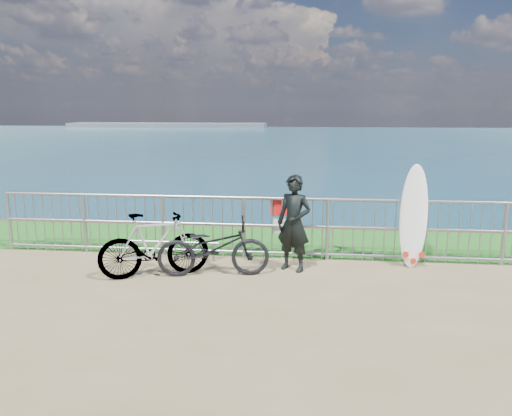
# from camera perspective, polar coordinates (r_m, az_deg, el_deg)

# --- Properties ---
(grass_strip) EXTENTS (120.00, 120.00, 0.00)m
(grass_strip) POSITION_cam_1_polar(r_m,az_deg,el_deg) (10.16, 2.24, -3.80)
(grass_strip) COLOR #1C641B
(grass_strip) RESTS_ON ground
(seascape) EXTENTS (260.00, 260.00, 5.00)m
(seascape) POSITION_cam_1_polar(r_m,az_deg,el_deg) (160.95, -9.98, 9.09)
(seascape) COLOR brown
(seascape) RESTS_ON ground
(railing) EXTENTS (10.06, 0.10, 1.13)m
(railing) POSITION_cam_1_polar(r_m,az_deg,el_deg) (8.95, 1.91, -2.15)
(railing) COLOR gray
(railing) RESTS_ON ground
(surfer) EXTENTS (0.69, 0.60, 1.61)m
(surfer) POSITION_cam_1_polar(r_m,az_deg,el_deg) (8.26, 4.35, -1.75)
(surfer) COLOR black
(surfer) RESTS_ON ground
(surfboard) EXTENTS (0.54, 0.49, 1.75)m
(surfboard) POSITION_cam_1_polar(r_m,az_deg,el_deg) (8.90, 17.55, -1.28)
(surfboard) COLOR white
(surfboard) RESTS_ON ground
(bicycle_near) EXTENTS (1.88, 0.93, 0.95)m
(bicycle_near) POSITION_cam_1_polar(r_m,az_deg,el_deg) (8.08, -4.90, -4.51)
(bicycle_near) COLOR black
(bicycle_near) RESTS_ON ground
(bicycle_far) EXTENTS (1.82, 1.15, 1.06)m
(bicycle_far) POSITION_cam_1_polar(r_m,az_deg,el_deg) (8.15, -11.56, -4.16)
(bicycle_far) COLOR black
(bicycle_far) RESTS_ON ground
(bike_rack) EXTENTS (1.71, 0.05, 0.36)m
(bike_rack) POSITION_cam_1_polar(r_m,az_deg,el_deg) (9.02, -9.63, -4.09)
(bike_rack) COLOR gray
(bike_rack) RESTS_ON ground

